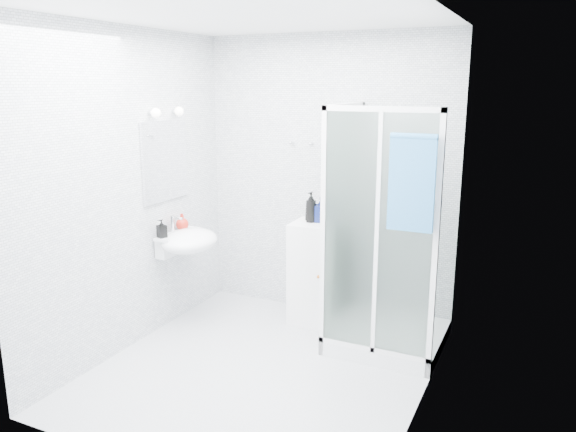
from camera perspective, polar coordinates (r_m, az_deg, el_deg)
The scene contains 12 objects.
room at distance 4.05m, azimuth -2.76°, elevation 1.11°, with size 2.40×2.60×2.60m.
shower_enclosure at distance 4.74m, azimuth 9.04°, elevation -7.99°, with size 0.90×0.95×2.00m.
wall_basin at distance 5.05m, azimuth -10.20°, elevation -2.52°, with size 0.46×0.56×0.35m.
mirror at distance 5.03m, azimuth -12.38°, elevation 5.50°, with size 0.02×0.60×0.70m, color white.
vanity_lights at distance 4.96m, azimuth -12.16°, elevation 10.29°, with size 0.10×0.40×0.08m.
wall_hooks at distance 5.23m, azimuth 1.29°, elevation 7.41°, with size 0.23×0.06×0.03m.
storage_cabinet at distance 5.15m, azimuth 2.66°, elevation -5.80°, with size 0.40×0.42×0.95m.
hand_towel at distance 4.01m, azimuth 12.46°, elevation 3.51°, with size 0.32×0.05×0.69m.
shampoo_bottle_a at distance 5.01m, azimuth 2.35°, elevation 0.92°, with size 0.11×0.11×0.27m, color black.
shampoo_bottle_b at distance 5.02m, azimuth 3.35°, elevation 0.67°, with size 0.10×0.11×0.23m, color #0D1750.
soap_dispenser_orange at distance 5.17m, azimuth -10.70°, elevation -0.57°, with size 0.12×0.12×0.15m, color #AE1F14.
soap_dispenser_black at distance 4.94m, azimuth -12.71°, elevation -1.25°, with size 0.07×0.07×0.16m, color black.
Camera 1 is at (1.87, -3.49, 2.15)m, focal length 35.00 mm.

